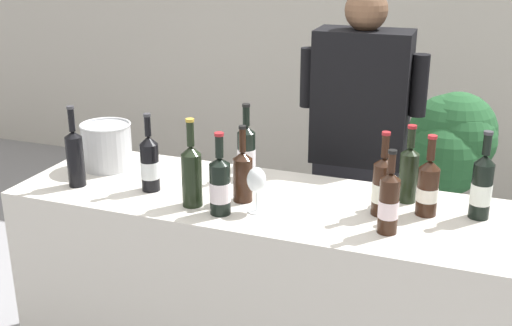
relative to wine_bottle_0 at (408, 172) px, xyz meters
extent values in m
cube|color=beige|center=(-0.58, 2.42, 0.36)|extent=(8.00, 0.10, 2.80)
cube|color=beige|center=(-0.58, -0.18, -0.58)|extent=(2.07, 0.68, 0.91)
cylinder|color=black|center=(0.00, 0.00, -0.02)|extent=(0.08, 0.08, 0.20)
cone|color=black|center=(0.00, 0.00, 0.09)|extent=(0.08, 0.08, 0.03)
cylinder|color=black|center=(0.00, 0.00, 0.14)|extent=(0.03, 0.03, 0.08)
cylinder|color=maroon|center=(0.00, 0.00, 0.19)|extent=(0.04, 0.04, 0.01)
cylinder|color=black|center=(-0.80, -0.35, -0.02)|extent=(0.08, 0.08, 0.22)
cone|color=black|center=(-0.80, -0.35, 0.11)|extent=(0.08, 0.08, 0.03)
cylinder|color=black|center=(-0.80, -0.35, 0.17)|extent=(0.03, 0.03, 0.10)
cylinder|color=#B79333|center=(-0.80, -0.35, 0.23)|extent=(0.03, 0.03, 0.01)
cylinder|color=black|center=(-1.36, -0.33, -0.02)|extent=(0.07, 0.07, 0.22)
cone|color=black|center=(-1.36, -0.33, 0.11)|extent=(0.07, 0.07, 0.03)
cylinder|color=black|center=(-1.36, -0.33, 0.17)|extent=(0.03, 0.03, 0.10)
cylinder|color=#333338|center=(-1.36, -0.33, 0.22)|extent=(0.03, 0.03, 0.01)
cylinder|color=black|center=(-1.04, -0.26, -0.02)|extent=(0.08, 0.08, 0.20)
cone|color=black|center=(-1.04, -0.26, 0.10)|extent=(0.08, 0.08, 0.04)
cylinder|color=black|center=(-1.04, -0.26, 0.16)|extent=(0.03, 0.03, 0.08)
cylinder|color=#333338|center=(-1.04, -0.26, 0.20)|extent=(0.03, 0.03, 0.01)
cylinder|color=silver|center=(-1.04, -0.26, -0.03)|extent=(0.08, 0.08, 0.07)
cylinder|color=black|center=(0.28, -0.06, -0.02)|extent=(0.08, 0.08, 0.22)
cone|color=black|center=(0.28, -0.06, 0.11)|extent=(0.08, 0.08, 0.04)
cylinder|color=black|center=(0.28, -0.06, 0.17)|extent=(0.03, 0.03, 0.08)
cylinder|color=#333338|center=(0.28, -0.06, 0.21)|extent=(0.04, 0.04, 0.01)
cylinder|color=white|center=(0.28, -0.06, -0.03)|extent=(0.08, 0.08, 0.08)
cylinder|color=black|center=(0.09, -0.11, -0.03)|extent=(0.08, 0.08, 0.19)
cone|color=black|center=(0.09, -0.11, 0.08)|extent=(0.08, 0.08, 0.03)
cylinder|color=black|center=(0.09, -0.11, 0.14)|extent=(0.03, 0.03, 0.09)
cylinder|color=maroon|center=(0.09, -0.11, 0.19)|extent=(0.04, 0.04, 0.01)
cylinder|color=white|center=(0.09, -0.11, -0.04)|extent=(0.08, 0.08, 0.05)
cylinder|color=black|center=(-0.66, -0.38, -0.02)|extent=(0.08, 0.08, 0.20)
cone|color=black|center=(-0.66, -0.38, 0.09)|extent=(0.08, 0.08, 0.03)
cylinder|color=black|center=(-0.66, -0.38, 0.15)|extent=(0.03, 0.03, 0.09)
cylinder|color=maroon|center=(-0.66, -0.38, 0.20)|extent=(0.04, 0.04, 0.01)
cylinder|color=silver|center=(-0.66, -0.38, -0.03)|extent=(0.08, 0.08, 0.08)
cylinder|color=black|center=(-0.63, -0.23, -0.04)|extent=(0.08, 0.08, 0.18)
cone|color=black|center=(-0.63, -0.23, 0.07)|extent=(0.08, 0.08, 0.03)
cylinder|color=black|center=(-0.63, -0.23, 0.13)|extent=(0.03, 0.03, 0.10)
cylinder|color=black|center=(-0.63, -0.23, 0.19)|extent=(0.03, 0.03, 0.01)
cylinder|color=black|center=(-0.02, -0.32, -0.02)|extent=(0.07, 0.07, 0.21)
cone|color=black|center=(-0.02, -0.32, 0.09)|extent=(0.07, 0.07, 0.03)
cylinder|color=black|center=(-0.02, -0.32, 0.14)|extent=(0.03, 0.03, 0.07)
cylinder|color=black|center=(-0.02, -0.32, 0.18)|extent=(0.03, 0.03, 0.01)
cylinder|color=silver|center=(-0.02, -0.32, -0.03)|extent=(0.07, 0.07, 0.07)
cylinder|color=black|center=(-0.71, 0.02, -0.02)|extent=(0.08, 0.08, 0.21)
cone|color=black|center=(-0.71, 0.02, 0.10)|extent=(0.08, 0.08, 0.03)
cylinder|color=black|center=(-0.71, 0.02, 0.16)|extent=(0.03, 0.03, 0.09)
cylinder|color=black|center=(-0.71, 0.02, 0.21)|extent=(0.04, 0.04, 0.01)
cylinder|color=silver|center=(-0.71, 0.02, -0.03)|extent=(0.08, 0.08, 0.08)
cylinder|color=black|center=(-0.07, -0.17, -0.02)|extent=(0.08, 0.08, 0.20)
cone|color=black|center=(-0.07, -0.17, 0.09)|extent=(0.08, 0.08, 0.03)
cylinder|color=black|center=(-0.07, -0.17, 0.15)|extent=(0.03, 0.03, 0.09)
cylinder|color=maroon|center=(-0.07, -0.17, 0.20)|extent=(0.03, 0.03, 0.01)
cylinder|color=white|center=(-0.07, -0.17, -0.03)|extent=(0.08, 0.08, 0.07)
cylinder|color=silver|center=(-0.54, -0.31, -0.12)|extent=(0.07, 0.07, 0.00)
cylinder|color=silver|center=(-0.54, -0.31, -0.08)|extent=(0.01, 0.01, 0.08)
ellipsoid|color=silver|center=(-0.54, -0.31, 0.01)|extent=(0.08, 0.08, 0.10)
ellipsoid|color=maroon|center=(-0.54, -0.31, -0.01)|extent=(0.06, 0.06, 0.04)
cylinder|color=silver|center=(-1.36, -0.09, -0.02)|extent=(0.23, 0.23, 0.20)
torus|color=silver|center=(-1.36, -0.09, 0.08)|extent=(0.23, 0.23, 0.01)
cube|color=black|center=(-0.31, 0.51, -0.60)|extent=(0.41, 0.25, 0.88)
cube|color=black|center=(-0.31, 0.51, 0.17)|extent=(0.46, 0.25, 0.64)
sphere|color=brown|center=(-0.31, 0.51, 0.57)|extent=(0.20, 0.20, 0.20)
cylinder|color=black|center=(-0.04, 0.51, 0.24)|extent=(0.08, 0.08, 0.29)
cylinder|color=black|center=(-0.57, 0.50, 0.24)|extent=(0.08, 0.08, 0.29)
cylinder|color=brown|center=(0.06, 1.23, -0.88)|extent=(0.36, 0.36, 0.31)
sphere|color=#23562D|center=(0.07, 1.18, -0.32)|extent=(0.45, 0.45, 0.45)
sphere|color=#23562D|center=(0.06, 1.28, -0.20)|extent=(0.45, 0.45, 0.45)
sphere|color=#23562D|center=(0.09, 1.34, -0.14)|extent=(0.30, 0.30, 0.30)
sphere|color=#23562D|center=(0.11, 1.29, -0.18)|extent=(0.46, 0.46, 0.46)
sphere|color=#23562D|center=(0.14, 1.24, -0.22)|extent=(0.41, 0.41, 0.41)
cylinder|color=#4C3823|center=(0.06, 1.23, -0.42)|extent=(0.05, 0.05, 0.60)
camera|label=1|loc=(0.28, -2.49, 0.91)|focal=45.23mm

